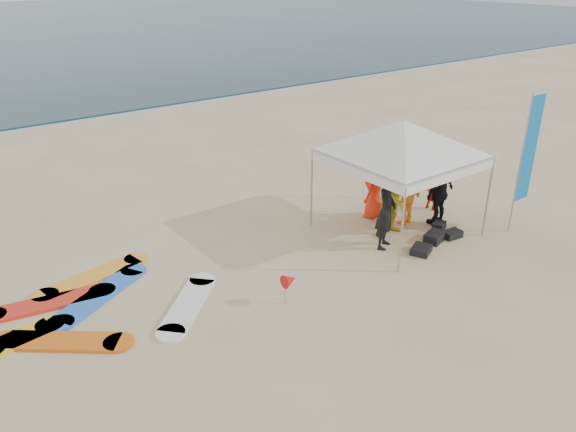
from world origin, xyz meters
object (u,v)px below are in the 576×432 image
(canopy_tent, at_px, (404,121))
(surfboard_spread, at_px, (51,322))
(person_orange_a, at_px, (406,191))
(person_orange_b, at_px, (375,189))
(marker_pennant, at_px, (290,280))
(feather_flag, at_px, (528,151))
(person_black_b, at_px, (440,192))
(person_yellow, at_px, (396,197))
(person_black_a, at_px, (386,212))
(person_seated, at_px, (432,194))

(canopy_tent, bearing_deg, surfboard_spread, 172.50)
(person_orange_a, height_order, canopy_tent, canopy_tent)
(person_orange_b, distance_m, canopy_tent, 2.21)
(marker_pennant, relative_size, surfboard_spread, 0.11)
(surfboard_spread, bearing_deg, feather_flag, -14.96)
(person_orange_b, bearing_deg, person_black_b, 105.97)
(canopy_tent, height_order, surfboard_spread, canopy_tent)
(person_yellow, xyz_separation_m, canopy_tent, (0.19, 0.12, 1.83))
(person_orange_a, relative_size, feather_flag, 0.51)
(person_orange_b, bearing_deg, canopy_tent, 59.93)
(surfboard_spread, bearing_deg, marker_pennant, -27.67)
(person_yellow, relative_size, person_orange_a, 1.10)
(person_orange_b, distance_m, surfboard_spread, 8.25)
(person_black_a, height_order, person_seated, person_black_a)
(person_black_a, relative_size, person_yellow, 0.94)
(person_seated, xyz_separation_m, canopy_tent, (-1.76, -0.33, 2.36))
(canopy_tent, bearing_deg, person_orange_a, 18.65)
(person_seated, height_order, marker_pennant, person_seated)
(person_black_b, bearing_deg, person_orange_a, -43.98)
(marker_pennant, bearing_deg, person_black_a, 9.91)
(person_orange_a, distance_m, marker_pennant, 4.75)
(person_black_a, distance_m, surfboard_spread, 7.41)
(person_black_a, relative_size, canopy_tent, 0.42)
(surfboard_spread, bearing_deg, canopy_tent, -7.50)
(person_black_b, relative_size, person_seated, 1.95)
(canopy_tent, bearing_deg, person_yellow, -148.18)
(canopy_tent, xyz_separation_m, feather_flag, (2.47, -1.76, -0.75))
(person_orange_a, xyz_separation_m, feather_flag, (1.99, -1.92, 1.16))
(person_orange_b, height_order, feather_flag, feather_flag)
(canopy_tent, distance_m, marker_pennant, 4.81)
(surfboard_spread, bearing_deg, person_seated, -4.27)
(person_black_b, bearing_deg, canopy_tent, -22.55)
(person_orange_b, relative_size, marker_pennant, 2.45)
(person_orange_a, xyz_separation_m, person_orange_b, (-0.36, 0.74, -0.09))
(canopy_tent, relative_size, marker_pennant, 6.66)
(person_orange_b, bearing_deg, feather_flag, 109.10)
(person_yellow, relative_size, marker_pennant, 3.03)
(person_black_a, distance_m, person_yellow, 0.79)
(person_black_b, relative_size, canopy_tent, 0.40)
(person_orange_a, bearing_deg, person_orange_b, -66.09)
(person_black_a, relative_size, person_seated, 2.07)
(surfboard_spread, bearing_deg, person_orange_b, -1.10)
(person_seated, distance_m, canopy_tent, 2.96)
(person_orange_a, relative_size, person_black_b, 1.03)
(person_black_a, bearing_deg, person_yellow, -4.00)
(person_orange_b, bearing_deg, person_black_a, 31.26)
(person_black_a, height_order, feather_flag, feather_flag)
(person_yellow, distance_m, canopy_tent, 1.84)
(person_black_a, height_order, canopy_tent, canopy_tent)
(person_black_b, height_order, surfboard_spread, person_black_b)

